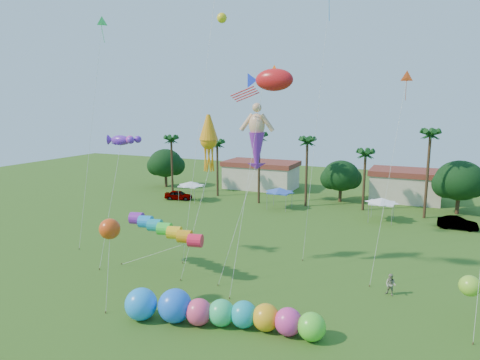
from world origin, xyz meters
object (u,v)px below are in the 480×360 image
at_px(spectator_b, 391,285).
at_px(blue_ball, 141,304).
at_px(car_a, 179,195).
at_px(caterpillar_inflatable, 233,314).
at_px(car_b, 458,223).

distance_m(spectator_b, blue_ball, 19.00).
bearing_deg(car_a, caterpillar_inflatable, -156.00).
height_order(car_a, spectator_b, spectator_b).
xyz_separation_m(car_a, spectator_b, (33.42, -22.07, 0.14)).
relative_size(car_b, caterpillar_inflatable, 0.39).
bearing_deg(blue_ball, spectator_b, 35.67).
xyz_separation_m(car_a, caterpillar_inflatable, (24.30, -31.60, 0.24)).
bearing_deg(blue_ball, caterpillar_inflatable, 13.78).
distance_m(car_a, blue_ball, 37.71).
bearing_deg(car_b, spectator_b, 165.69).
bearing_deg(car_a, car_b, -103.32).
xyz_separation_m(car_b, blue_ball, (-21.03, -33.31, 0.38)).
relative_size(caterpillar_inflatable, blue_ball, 5.12).
distance_m(car_a, spectator_b, 40.05).
relative_size(spectator_b, caterpillar_inflatable, 0.15).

